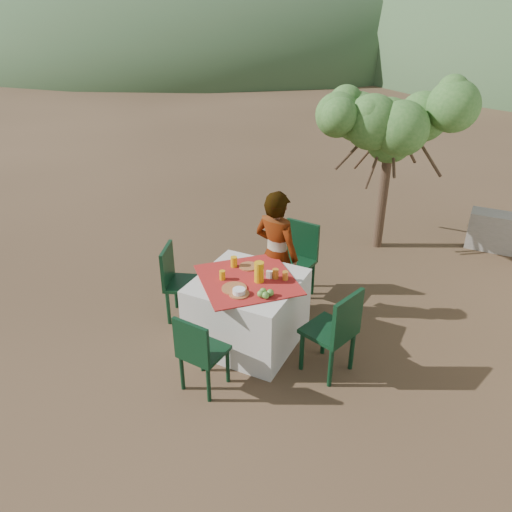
% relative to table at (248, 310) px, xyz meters
% --- Properties ---
extents(ground, '(160.00, 160.00, 0.00)m').
position_rel_table_xyz_m(ground, '(-0.45, 0.16, -0.38)').
color(ground, '#342717').
rests_on(ground, ground).
extents(table, '(1.30, 1.30, 0.76)m').
position_rel_table_xyz_m(table, '(0.00, 0.00, 0.00)').
color(table, white).
rests_on(table, ground).
extents(chair_far, '(0.48, 0.48, 0.94)m').
position_rel_table_xyz_m(chair_far, '(0.10, 1.11, 0.14)').
color(chair_far, black).
rests_on(chair_far, ground).
extents(chair_near, '(0.41, 0.41, 0.82)m').
position_rel_table_xyz_m(chair_near, '(-0.04, -0.89, 0.08)').
color(chair_near, black).
rests_on(chair_near, ground).
extents(chair_left, '(0.52, 0.52, 0.88)m').
position_rel_table_xyz_m(chair_left, '(-0.91, 0.06, 0.11)').
color(chair_left, black).
rests_on(chair_left, ground).
extents(chair_right, '(0.54, 0.54, 0.94)m').
position_rel_table_xyz_m(chair_right, '(0.99, -0.10, 0.14)').
color(chair_right, black).
rests_on(chair_right, ground).
extents(person, '(0.61, 0.46, 1.51)m').
position_rel_table_xyz_m(person, '(0.04, 0.63, 0.38)').
color(person, '#8C6651').
rests_on(person, ground).
extents(shrub_tree, '(1.83, 1.79, 2.15)m').
position_rel_table_xyz_m(shrub_tree, '(0.74, 2.97, 1.32)').
color(shrub_tree, '#4E3827').
rests_on(shrub_tree, ground).
extents(hill_near_left, '(40.00, 40.00, 16.00)m').
position_rel_table_xyz_m(hill_near_left, '(-18.45, 30.16, -0.38)').
color(hill_near_left, '#355630').
rests_on(hill_near_left, ground).
extents(hill_far_center, '(60.00, 60.00, 24.00)m').
position_rel_table_xyz_m(hill_far_center, '(-4.45, 52.16, -0.38)').
color(hill_far_center, slate).
rests_on(hill_far_center, ground).
extents(plate_far, '(0.20, 0.20, 0.01)m').
position_rel_table_xyz_m(plate_far, '(-0.11, 0.23, 0.39)').
color(plate_far, brown).
rests_on(plate_far, table).
extents(plate_near, '(0.25, 0.25, 0.01)m').
position_rel_table_xyz_m(plate_near, '(-0.03, -0.23, 0.39)').
color(plate_near, brown).
rests_on(plate_near, table).
extents(glass_far, '(0.07, 0.07, 0.11)m').
position_rel_table_xyz_m(glass_far, '(-0.25, 0.17, 0.44)').
color(glass_far, '#DFA20E').
rests_on(glass_far, table).
extents(glass_near, '(0.06, 0.06, 0.10)m').
position_rel_table_xyz_m(glass_near, '(-0.22, -0.12, 0.43)').
color(glass_near, '#DFA20E').
rests_on(glass_near, table).
extents(juice_pitcher, '(0.10, 0.10, 0.22)m').
position_rel_table_xyz_m(juice_pitcher, '(0.13, 0.01, 0.49)').
color(juice_pitcher, '#DFA20E').
rests_on(juice_pitcher, table).
extents(bowl_plate, '(0.20, 0.20, 0.01)m').
position_rel_table_xyz_m(bowl_plate, '(0.06, -0.30, 0.39)').
color(bowl_plate, brown).
rests_on(bowl_plate, table).
extents(white_bowl, '(0.13, 0.13, 0.05)m').
position_rel_table_xyz_m(white_bowl, '(0.06, -0.30, 0.42)').
color(white_bowl, white).
rests_on(white_bowl, bowl_plate).
extents(jar_left, '(0.07, 0.07, 0.10)m').
position_rel_table_xyz_m(jar_left, '(0.25, 0.14, 0.43)').
color(jar_left, orange).
rests_on(jar_left, table).
extents(jar_right, '(0.06, 0.06, 0.09)m').
position_rel_table_xyz_m(jar_right, '(0.35, 0.16, 0.43)').
color(jar_right, orange).
rests_on(jar_right, table).
extents(napkin_holder, '(0.07, 0.05, 0.08)m').
position_rel_table_xyz_m(napkin_holder, '(0.19, 0.12, 0.42)').
color(napkin_holder, white).
rests_on(napkin_holder, table).
extents(fruit_cluster, '(0.14, 0.13, 0.07)m').
position_rel_table_xyz_m(fruit_cluster, '(0.30, -0.22, 0.42)').
color(fruit_cluster, '#5C9134').
rests_on(fruit_cluster, table).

